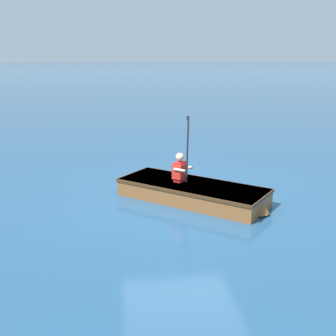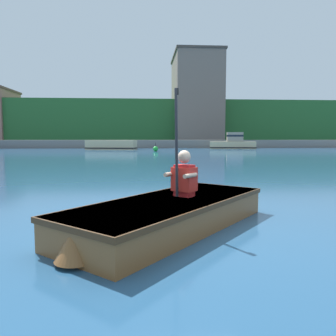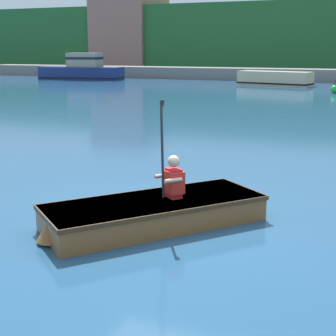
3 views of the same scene
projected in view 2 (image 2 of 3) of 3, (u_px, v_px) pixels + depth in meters
name	position (u px, v px, depth m)	size (l,w,h in m)	color
ground_plane	(171.00, 223.00, 4.34)	(300.00, 300.00, 0.00)	navy
shoreline_ridge	(147.00, 125.00, 57.08)	(120.00, 20.00, 6.76)	#28602D
waterfront_office_block_center	(196.00, 101.00, 50.43)	(7.04, 10.67, 13.73)	#75665B
marina_dock	(148.00, 144.00, 37.60)	(61.33, 2.40, 0.90)	slate
moored_boat_dock_west_end	(111.00, 145.00, 31.92)	(5.08, 2.64, 0.93)	#CCB789
moored_boat_dock_center_near	(233.00, 143.00, 34.52)	(4.99, 2.58, 1.73)	#CCB789
rowboat_foreground	(169.00, 212.00, 4.06)	(2.86, 3.09, 0.36)	brown
person_paddler	(184.00, 175.00, 4.29)	(0.46, 0.46, 1.38)	red
channel_buoy	(156.00, 149.00, 27.51)	(0.44, 0.44, 0.72)	green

